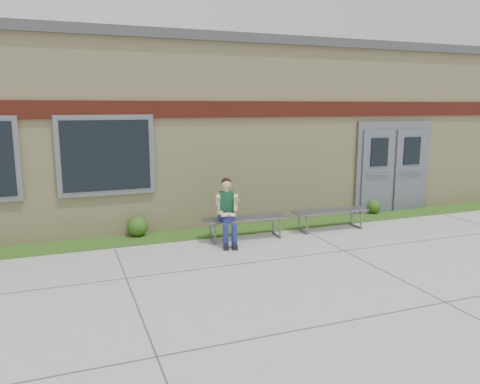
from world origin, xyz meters
name	(u,v)px	position (x,y,z in m)	size (l,w,h in m)	color
ground	(310,266)	(0.00, 0.00, 0.00)	(80.00, 80.00, 0.00)	#9E9E99
grass_strip	(252,228)	(0.00, 2.60, 0.01)	(16.00, 0.80, 0.02)	#275516
school_building	(206,127)	(0.00, 5.99, 2.10)	(16.20, 6.22, 4.20)	beige
bench_left	(245,222)	(-0.43, 1.93, 0.34)	(1.74, 0.59, 0.45)	slate
bench_right	(330,215)	(1.57, 1.93, 0.33)	(1.68, 0.49, 0.43)	slate
girl	(227,210)	(-0.88, 1.74, 0.68)	(0.47, 0.80, 1.29)	navy
shrub_mid	(138,226)	(-2.46, 2.85, 0.23)	(0.41, 0.41, 0.41)	#275516
shrub_east	(374,207)	(3.40, 2.85, 0.19)	(0.34, 0.34, 0.34)	#275516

